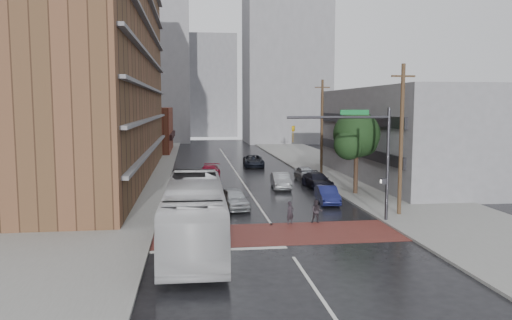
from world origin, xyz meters
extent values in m
plane|color=black|center=(0.00, 0.00, 0.00)|extent=(160.00, 160.00, 0.00)
cube|color=maroon|center=(0.00, 0.50, 0.01)|extent=(14.00, 5.00, 0.02)
cube|color=gray|center=(-11.50, 25.00, 0.07)|extent=(9.00, 90.00, 0.15)
cube|color=gray|center=(11.50, 25.00, 0.07)|extent=(9.00, 90.00, 0.15)
cube|color=brown|center=(-14.00, 24.00, 14.00)|extent=(10.00, 44.00, 28.00)
cube|color=brown|center=(-12.00, 54.00, 3.50)|extent=(8.00, 16.00, 7.00)
cube|color=gray|center=(16.50, 20.00, 4.50)|extent=(11.00, 26.00, 9.00)
cube|color=gray|center=(-14.00, 78.00, 16.00)|extent=(18.00, 16.00, 32.00)
cube|color=gray|center=(14.00, 72.00, 18.00)|extent=(16.00, 14.00, 36.00)
cube|color=gray|center=(0.00, 95.00, 12.00)|extent=(12.00, 10.00, 24.00)
cylinder|color=#332319|center=(8.50, 12.00, 2.00)|extent=(0.36, 0.36, 4.00)
sphere|color=black|center=(8.50, 12.00, 5.00)|extent=(3.80, 3.80, 3.80)
sphere|color=black|center=(7.60, 11.20, 4.20)|extent=(2.40, 2.40, 2.40)
sphere|color=black|center=(9.30, 12.80, 4.40)|extent=(2.60, 2.60, 2.60)
cylinder|color=#2D2D33|center=(7.30, 2.50, 3.60)|extent=(0.20, 0.20, 7.20)
cylinder|color=#2D2D33|center=(4.10, 2.50, 6.60)|extent=(6.40, 0.16, 0.16)
imported|color=gold|center=(1.30, 2.50, 5.60)|extent=(0.20, 0.16, 1.00)
cube|color=#0C5926|center=(5.10, 2.50, 6.90)|extent=(1.80, 0.05, 0.30)
cube|color=#2D2D33|center=(7.05, 2.50, 2.60)|extent=(0.30, 0.30, 0.35)
cylinder|color=#473321|center=(8.80, 4.00, 5.00)|extent=(0.26, 0.26, 10.00)
cube|color=#473321|center=(8.80, 4.00, 9.20)|extent=(1.60, 0.12, 0.12)
cylinder|color=#473321|center=(8.80, 24.00, 5.00)|extent=(0.26, 0.26, 10.00)
cube|color=#473321|center=(8.80, 24.00, 9.20)|extent=(1.60, 0.12, 0.12)
imported|color=#BBBBBE|center=(-4.72, -1.69, 1.76)|extent=(3.18, 12.70, 3.52)
imported|color=black|center=(1.18, 2.69, 0.72)|extent=(0.62, 0.53, 1.43)
imported|color=#272126|center=(2.86, 2.70, 0.75)|extent=(0.83, 0.71, 1.49)
imported|color=#A9AEB1|center=(-1.86, 7.81, 0.73)|extent=(2.17, 4.43, 1.46)
imported|color=#96999D|center=(2.98, 15.89, 0.70)|extent=(1.71, 4.33, 1.40)
imported|color=maroon|center=(-3.08, 22.68, 0.68)|extent=(2.62, 4.93, 1.36)
imported|color=black|center=(2.54, 31.83, 0.71)|extent=(2.59, 5.19, 1.41)
imported|color=#141848|center=(5.24, 8.85, 0.65)|extent=(1.69, 4.05, 1.30)
imported|color=black|center=(6.30, 16.00, 0.66)|extent=(2.33, 4.72, 1.32)
imported|color=#ABAFB3|center=(6.23, 20.28, 0.70)|extent=(1.83, 4.16, 1.39)
camera|label=1|loc=(-4.82, -27.04, 7.30)|focal=35.00mm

